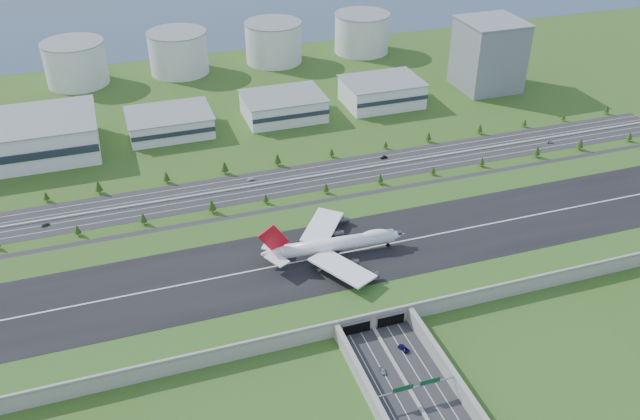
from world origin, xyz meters
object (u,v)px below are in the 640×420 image
object	(u,v)px
fuel_tank_a	(76,63)
boeing_747	(335,244)
car_2	(404,348)
car_0	(383,371)
car_5	(384,157)
car_6	(550,142)
car_7	(250,179)
car_4	(46,224)
office_tower	(489,55)

from	to	relation	value
fuel_tank_a	boeing_747	world-z (taller)	fuel_tank_a
fuel_tank_a	car_2	size ratio (longest dim) A/B	8.52
fuel_tank_a	car_0	bearing A→B (deg)	-73.65
boeing_747	car_2	size ratio (longest dim) A/B	13.26
car_5	car_6	world-z (taller)	car_5
boeing_747	car_7	distance (m)	105.88
car_2	car_6	bearing A→B (deg)	-157.02
boeing_747	car_0	bearing A→B (deg)	-89.97
fuel_tank_a	car_4	xyz separation A→B (m)	(-24.96, -220.69, -16.58)
office_tower	car_6	size ratio (longest dim) A/B	11.52
car_2	car_5	xyz separation A→B (m)	(63.06, 171.14, -0.04)
car_4	car_5	distance (m)	216.02
fuel_tank_a	car_7	distance (m)	229.62
car_4	car_6	size ratio (longest dim) A/B	0.98
boeing_747	car_5	xyz separation A→B (m)	(72.03, 103.89, -13.88)
office_tower	fuel_tank_a	bearing A→B (deg)	160.23
car_2	car_7	bearing A→B (deg)	-97.60
car_5	car_7	xyz separation A→B (m)	(-92.33, -0.92, -0.08)
car_6	office_tower	bearing A→B (deg)	12.11
office_tower	fuel_tank_a	xyz separation A→B (m)	(-320.00, 115.00, -10.00)
car_5	car_7	distance (m)	92.34
car_0	car_6	size ratio (longest dim) A/B	0.95
car_5	car_2	bearing A→B (deg)	-28.06
car_7	fuel_tank_a	bearing A→B (deg)	-162.14
car_0	car_2	world-z (taller)	car_2
boeing_747	car_7	xyz separation A→B (m)	(-20.30, 102.97, -13.96)
office_tower	boeing_747	world-z (taller)	office_tower
fuel_tank_a	car_7	world-z (taller)	fuel_tank_a
boeing_747	office_tower	bearing A→B (deg)	47.81
boeing_747	car_5	bearing A→B (deg)	59.03
fuel_tank_a	car_6	world-z (taller)	fuel_tank_a
office_tower	boeing_747	xyz separation A→B (m)	(-201.48, -194.85, -12.72)
car_7	car_6	bearing A→B (deg)	78.50
boeing_747	car_0	world-z (taller)	boeing_747
car_4	fuel_tank_a	bearing A→B (deg)	-24.20
office_tower	car_5	xyz separation A→B (m)	(-129.45, -90.97, -26.61)
boeing_747	car_5	world-z (taller)	boeing_747
car_0	car_4	xyz separation A→B (m)	(-138.46, 166.14, 0.03)
office_tower	car_4	world-z (taller)	office_tower
car_0	car_5	bearing A→B (deg)	69.35
office_tower	car_4	distance (m)	361.77
car_6	car_7	size ratio (longest dim) A/B	1.00
car_4	car_6	world-z (taller)	car_4
office_tower	car_5	size ratio (longest dim) A/B	11.71
car_6	car_7	world-z (taller)	car_7
boeing_747	car_6	distance (m)	211.86
car_6	car_5	bearing A→B (deg)	99.73
car_5	car_6	size ratio (longest dim) A/B	0.98
car_0	car_5	distance (m)	196.59
car_5	car_7	size ratio (longest dim) A/B	0.98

